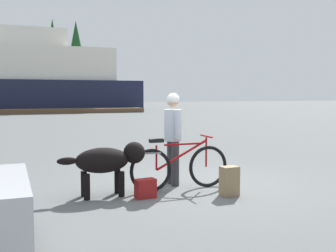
% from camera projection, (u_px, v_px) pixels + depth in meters
% --- Properties ---
extents(ground_plane, '(160.00, 160.00, 0.00)m').
position_uv_depth(ground_plane, '(188.00, 185.00, 7.41)').
color(ground_plane, '#595B5B').
extents(bicycle, '(1.81, 0.44, 0.92)m').
position_uv_depth(bicycle, '(180.00, 167.00, 7.02)').
color(bicycle, black).
rests_on(bicycle, ground_plane).
extents(person_cyclist, '(0.32, 0.53, 1.67)m').
position_uv_depth(person_cyclist, '(173.00, 130.00, 7.37)').
color(person_cyclist, '#333338').
rests_on(person_cyclist, ground_plane).
extents(dog, '(1.43, 0.48, 0.86)m').
position_uv_depth(dog, '(108.00, 160.00, 6.57)').
color(dog, black).
rests_on(dog, ground_plane).
extents(backpack, '(0.28, 0.21, 0.48)m').
position_uv_depth(backpack, '(229.00, 181.00, 6.60)').
color(backpack, '#8C7251').
rests_on(backpack, ground_plane).
extents(handbag_pannier, '(0.34, 0.22, 0.31)m').
position_uv_depth(handbag_pannier, '(145.00, 189.00, 6.46)').
color(handbag_pannier, maroon).
rests_on(handbag_pannier, ground_plane).
extents(dock_pier, '(18.73, 2.16, 0.40)m').
position_uv_depth(dock_pier, '(37.00, 111.00, 35.08)').
color(dock_pier, brown).
rests_on(dock_pier, ground_plane).
extents(ferry_boat, '(25.52, 8.30, 8.61)m').
position_uv_depth(ferry_boat, '(7.00, 80.00, 39.84)').
color(ferry_boat, '#191E38').
rests_on(ferry_boat, ground_plane).
extents(pine_tree_center, '(3.28, 3.28, 12.41)m').
position_uv_depth(pine_tree_center, '(53.00, 53.00, 58.29)').
color(pine_tree_center, '#4C331E').
rests_on(pine_tree_center, ground_plane).
extents(pine_tree_far_right, '(3.67, 3.67, 12.66)m').
position_uv_depth(pine_tree_far_right, '(76.00, 52.00, 61.16)').
color(pine_tree_far_right, '#4C331E').
rests_on(pine_tree_far_right, ground_plane).
extents(pine_tree_mid_back, '(3.85, 3.85, 9.27)m').
position_uv_depth(pine_tree_mid_back, '(36.00, 67.00, 63.83)').
color(pine_tree_mid_back, '#4C331E').
rests_on(pine_tree_mid_back, ground_plane).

